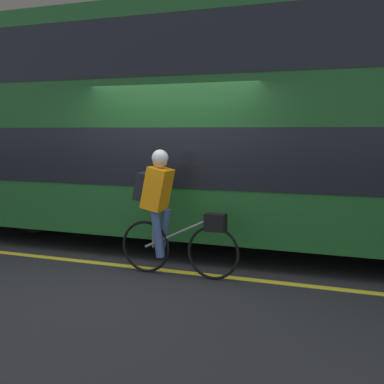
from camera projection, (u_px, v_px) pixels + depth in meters
The scene contains 7 objects.
ground_plane at pixel (164, 268), 7.31m from camera, with size 80.00×80.00×0.00m, color #232326.
road_center_line at pixel (159, 270), 7.19m from camera, with size 50.00×0.14×0.01m, color yellow.
sidewalk_curb at pixel (254, 214), 11.49m from camera, with size 60.00×1.95×0.15m.
building_facade at pixel (270, 58), 12.13m from camera, with size 60.00×0.30×6.98m.
bus at pixel (201, 118), 8.41m from camera, with size 10.59×2.48×3.69m.
cyclist_on_bike at pixel (166, 208), 6.87m from camera, with size 1.64×0.32×1.63m.
street_sign_post at pixel (109, 143), 12.55m from camera, with size 0.36×0.09×2.53m.
Camera 1 is at (3.08, -6.45, 1.87)m, focal length 50.00 mm.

